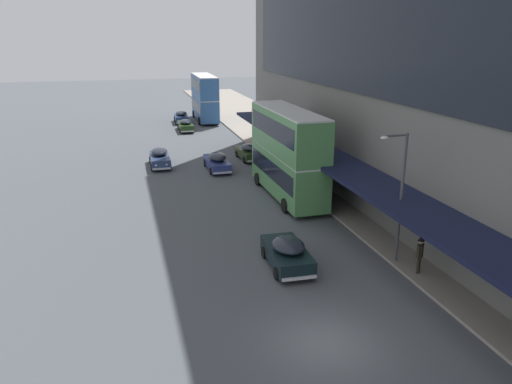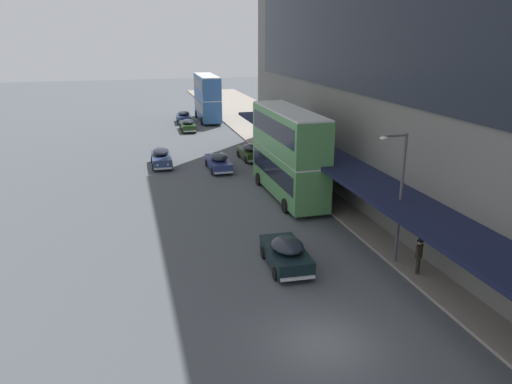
{
  "view_description": "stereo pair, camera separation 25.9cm",
  "coord_description": "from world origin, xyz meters",
  "px_view_note": "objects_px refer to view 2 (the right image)",
  "views": [
    {
      "loc": [
        -7.1,
        -15.52,
        11.65
      ],
      "look_at": [
        0.72,
        13.18,
        2.11
      ],
      "focal_mm": 35.0,
      "sensor_mm": 36.0,
      "label": 1
    },
    {
      "loc": [
        -6.85,
        -15.58,
        11.65
      ],
      "look_at": [
        0.72,
        13.18,
        2.11
      ],
      "focal_mm": 35.0,
      "sensor_mm": 36.0,
      "label": 2
    }
  ],
  "objects_px": {
    "sedan_oncoming_front": "(286,253)",
    "fire_hydrant": "(315,190)",
    "sedan_lead_near": "(188,125)",
    "transit_bus_kerbside_front": "(288,151)",
    "sedan_trailing_mid": "(184,117)",
    "pedestrian_at_kerb": "(419,254)",
    "sedan_oncoming_rear": "(251,152)",
    "street_lamp": "(398,189)",
    "sedan_far_back": "(161,158)",
    "sedan_second_near": "(218,161)",
    "transit_bus_kerbside_rear": "(207,96)"
  },
  "relations": [
    {
      "from": "sedan_oncoming_front",
      "to": "sedan_oncoming_rear",
      "type": "bearing_deg",
      "value": 80.41
    },
    {
      "from": "sedan_oncoming_rear",
      "to": "sedan_oncoming_front",
      "type": "relative_size",
      "value": 0.99
    },
    {
      "from": "street_lamp",
      "to": "sedan_trailing_mid",
      "type": "bearing_deg",
      "value": 96.64
    },
    {
      "from": "sedan_second_near",
      "to": "transit_bus_kerbside_front",
      "type": "bearing_deg",
      "value": -68.21
    },
    {
      "from": "sedan_oncoming_rear",
      "to": "sedan_second_near",
      "type": "height_order",
      "value": "sedan_second_near"
    },
    {
      "from": "sedan_lead_near",
      "to": "transit_bus_kerbside_front",
      "type": "bearing_deg",
      "value": -82.3
    },
    {
      "from": "sedan_second_near",
      "to": "sedan_lead_near",
      "type": "bearing_deg",
      "value": 90.77
    },
    {
      "from": "transit_bus_kerbside_rear",
      "to": "sedan_far_back",
      "type": "height_order",
      "value": "transit_bus_kerbside_rear"
    },
    {
      "from": "sedan_lead_near",
      "to": "sedan_far_back",
      "type": "distance_m",
      "value": 17.15
    },
    {
      "from": "sedan_lead_near",
      "to": "sedan_oncoming_rear",
      "type": "distance_m",
      "value": 16.69
    },
    {
      "from": "sedan_second_near",
      "to": "fire_hydrant",
      "type": "xyz_separation_m",
      "value": [
        5.55,
        -9.29,
        -0.29
      ]
    },
    {
      "from": "sedan_far_back",
      "to": "sedan_trailing_mid",
      "type": "bearing_deg",
      "value": 78.06
    },
    {
      "from": "street_lamp",
      "to": "fire_hydrant",
      "type": "relative_size",
      "value": 9.76
    },
    {
      "from": "sedan_oncoming_front",
      "to": "sedan_trailing_mid",
      "type": "bearing_deg",
      "value": 89.84
    },
    {
      "from": "fire_hydrant",
      "to": "transit_bus_kerbside_front",
      "type": "bearing_deg",
      "value": 166.9
    },
    {
      "from": "sedan_second_near",
      "to": "pedestrian_at_kerb",
      "type": "height_order",
      "value": "pedestrian_at_kerb"
    },
    {
      "from": "sedan_far_back",
      "to": "sedan_oncoming_rear",
      "type": "bearing_deg",
      "value": 2.11
    },
    {
      "from": "transit_bus_kerbside_rear",
      "to": "sedan_trailing_mid",
      "type": "distance_m",
      "value": 4.31
    },
    {
      "from": "transit_bus_kerbside_rear",
      "to": "pedestrian_at_kerb",
      "type": "bearing_deg",
      "value": -87.02
    },
    {
      "from": "sedan_oncoming_front",
      "to": "sedan_second_near",
      "type": "bearing_deg",
      "value": 89.51
    },
    {
      "from": "fire_hydrant",
      "to": "street_lamp",
      "type": "bearing_deg",
      "value": -91.11
    },
    {
      "from": "sedan_trailing_mid",
      "to": "sedan_oncoming_front",
      "type": "bearing_deg",
      "value": -90.16
    },
    {
      "from": "pedestrian_at_kerb",
      "to": "fire_hydrant",
      "type": "distance_m",
      "value": 13.21
    },
    {
      "from": "sedan_lead_near",
      "to": "sedan_oncoming_rear",
      "type": "relative_size",
      "value": 1.08
    },
    {
      "from": "sedan_lead_near",
      "to": "sedan_trailing_mid",
      "type": "bearing_deg",
      "value": 87.93
    },
    {
      "from": "sedan_trailing_mid",
      "to": "street_lamp",
      "type": "xyz_separation_m",
      "value": [
        5.37,
        -46.07,
        3.34
      ]
    },
    {
      "from": "sedan_oncoming_front",
      "to": "fire_hydrant",
      "type": "height_order",
      "value": "sedan_oncoming_front"
    },
    {
      "from": "sedan_oncoming_rear",
      "to": "sedan_far_back",
      "type": "bearing_deg",
      "value": -177.89
    },
    {
      "from": "transit_bus_kerbside_front",
      "to": "sedan_trailing_mid",
      "type": "bearing_deg",
      "value": 96.0
    },
    {
      "from": "sedan_lead_near",
      "to": "sedan_trailing_mid",
      "type": "distance_m",
      "value": 5.97
    },
    {
      "from": "sedan_lead_near",
      "to": "fire_hydrant",
      "type": "bearing_deg",
      "value": -78.46
    },
    {
      "from": "sedan_trailing_mid",
      "to": "sedan_second_near",
      "type": "relative_size",
      "value": 0.89
    },
    {
      "from": "transit_bus_kerbside_rear",
      "to": "sedan_second_near",
      "type": "height_order",
      "value": "transit_bus_kerbside_rear"
    },
    {
      "from": "pedestrian_at_kerb",
      "to": "fire_hydrant",
      "type": "xyz_separation_m",
      "value": [
        -0.32,
        13.18,
        -0.69
      ]
    },
    {
      "from": "sedan_second_near",
      "to": "pedestrian_at_kerb",
      "type": "relative_size",
      "value": 2.63
    },
    {
      "from": "sedan_lead_near",
      "to": "pedestrian_at_kerb",
      "type": "bearing_deg",
      "value": -81.63
    },
    {
      "from": "sedan_second_near",
      "to": "pedestrian_at_kerb",
      "type": "distance_m",
      "value": 23.23
    },
    {
      "from": "sedan_trailing_mid",
      "to": "transit_bus_kerbside_front",
      "type": "bearing_deg",
      "value": -84.0
    },
    {
      "from": "sedan_oncoming_rear",
      "to": "sedan_oncoming_front",
      "type": "xyz_separation_m",
      "value": [
        -3.85,
        -22.78,
        0.04
      ]
    },
    {
      "from": "sedan_oncoming_rear",
      "to": "fire_hydrant",
      "type": "distance_m",
      "value": 12.38
    },
    {
      "from": "transit_bus_kerbside_rear",
      "to": "fire_hydrant",
      "type": "xyz_separation_m",
      "value": [
        2.2,
        -35.18,
        -2.84
      ]
    },
    {
      "from": "sedan_oncoming_front",
      "to": "pedestrian_at_kerb",
      "type": "xyz_separation_m",
      "value": [
        6.04,
        -2.64,
        0.39
      ]
    },
    {
      "from": "sedan_oncoming_rear",
      "to": "fire_hydrant",
      "type": "bearing_deg",
      "value": -81.31
    },
    {
      "from": "sedan_oncoming_front",
      "to": "street_lamp",
      "type": "bearing_deg",
      "value": -11.35
    },
    {
      "from": "sedan_lead_near",
      "to": "sedan_trailing_mid",
      "type": "height_order",
      "value": "sedan_trailing_mid"
    },
    {
      "from": "sedan_oncoming_rear",
      "to": "street_lamp",
      "type": "height_order",
      "value": "street_lamp"
    },
    {
      "from": "sedan_second_near",
      "to": "pedestrian_at_kerb",
      "type": "xyz_separation_m",
      "value": [
        5.87,
        -22.48,
        0.4
      ]
    },
    {
      "from": "sedan_trailing_mid",
      "to": "sedan_second_near",
      "type": "height_order",
      "value": "sedan_trailing_mid"
    },
    {
      "from": "fire_hydrant",
      "to": "sedan_second_near",
      "type": "bearing_deg",
      "value": 120.86
    },
    {
      "from": "street_lamp",
      "to": "fire_hydrant",
      "type": "distance_m",
      "value": 12.21
    }
  ]
}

